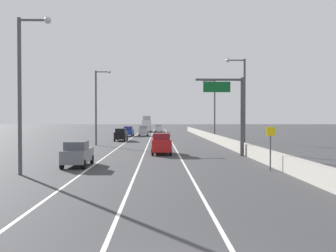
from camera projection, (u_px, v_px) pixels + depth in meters
The scene contains 18 objects.
ground_plane at pixel (161, 137), 71.69m from camera, with size 320.00×320.00×0.00m, color #38383A.
lane_stripe_left at pixel (129, 140), 62.55m from camera, with size 0.16×130.00×0.00m, color silver.
lane_stripe_center at pixel (150, 140), 62.64m from camera, with size 0.16×130.00×0.00m, color silver.
lane_stripe_right at pixel (171, 140), 62.73m from camera, with size 0.16×130.00×0.00m, color silver.
jersey_barrier_right at pixel (226, 142), 47.89m from camera, with size 0.60×120.00×1.10m, color #9E998E.
overhead_sign_gantry at pixel (235, 107), 35.65m from camera, with size 4.68×0.36×7.50m.
speed_advisory_sign at pixel (270, 145), 25.68m from camera, with size 0.60×0.11×3.00m.
lamp_post_right_second at pixel (242, 98), 39.86m from camera, with size 2.14×0.44×10.04m.
lamp_post_right_third at pixel (213, 105), 61.67m from camera, with size 2.14×0.44×10.04m.
lamp_post_left_near at pixel (24, 84), 23.61m from camera, with size 2.14×0.44×10.04m.
lamp_post_left_mid at pixel (98, 102), 49.79m from camera, with size 2.14×0.44×10.04m.
car_red_0 at pixel (161, 144), 37.47m from camera, with size 2.10×4.47×2.11m.
car_black_1 at pixel (121, 135), 59.60m from camera, with size 1.86×4.59×2.01m.
car_blue_2 at pixel (128, 131), 75.19m from camera, with size 2.00×4.15×2.00m.
car_white_3 at pixel (158, 128), 99.82m from camera, with size 1.85×4.37×2.04m.
car_silver_4 at pixel (144, 131), 76.66m from camera, with size 1.89×4.35×2.15m.
car_gray_5 at pixel (77, 154), 27.91m from camera, with size 1.79×4.24×1.90m.
box_truck at pixel (147, 124), 101.06m from camera, with size 2.64×8.01×4.29m.
Camera 1 is at (-0.49, -7.64, 3.59)m, focal length 39.85 mm.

